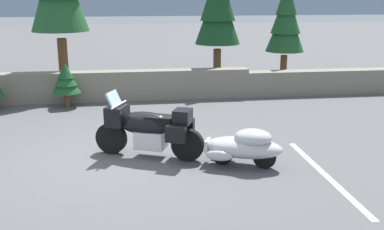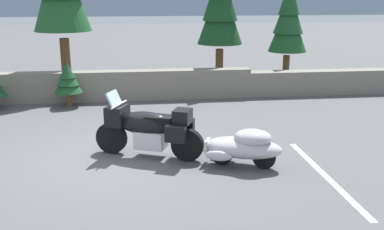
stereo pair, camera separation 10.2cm
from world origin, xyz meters
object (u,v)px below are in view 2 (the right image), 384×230
Objects in this scene: pine_tree_secondary at (220,1)px; pine_tree_far_right at (289,19)px; touring_motorcycle at (148,128)px; car_shaped_trailer at (244,146)px.

pine_tree_secondary is 1.25× the size of pine_tree_far_right.
pine_tree_secondary is (2.69, 6.65, 2.34)m from touring_motorcycle.
pine_tree_far_right reaches higher than touring_motorcycle.
pine_tree_far_right is at bearing 66.14° from car_shaped_trailer.
touring_motorcycle is 1.01× the size of car_shaped_trailer.
touring_motorcycle is 1.97m from car_shaped_trailer.
pine_tree_secondary is at bearing 68.00° from touring_motorcycle.
car_shaped_trailer is 7.89m from pine_tree_secondary.
touring_motorcycle is 8.61m from pine_tree_far_right.
car_shaped_trailer is (1.81, -0.76, -0.21)m from touring_motorcycle.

